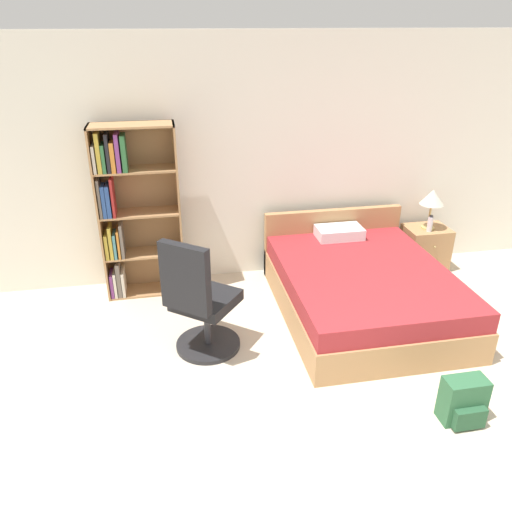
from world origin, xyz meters
The scene contains 9 objects.
ground_plane centered at (0.00, 0.00, 0.00)m, with size 14.00×14.00×0.00m, color beige.
wall_back centered at (0.00, 3.23, 1.30)m, with size 9.00×0.06×2.60m.
bookshelf centered at (-1.83, 2.95, 0.94)m, with size 0.81×0.32×1.79m.
bed centered at (0.39, 2.15, 0.26)m, with size 1.58×2.03×0.75m.
office_chair centered at (-1.24, 1.73, 0.49)m, with size 0.71×0.72×1.12m.
nightstand centered at (1.49, 2.93, 0.25)m, with size 0.48×0.42×0.51m.
table_lamp centered at (1.47, 2.91, 0.87)m, with size 0.27×0.27×0.46m.
water_bottle centered at (1.45, 2.83, 0.60)m, with size 0.06×0.06×0.19m.
backpack_green centered at (0.56, 0.55, 0.17)m, with size 0.31×0.23×0.36m.
Camera 1 is at (-1.45, -1.94, 2.68)m, focal length 35.00 mm.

